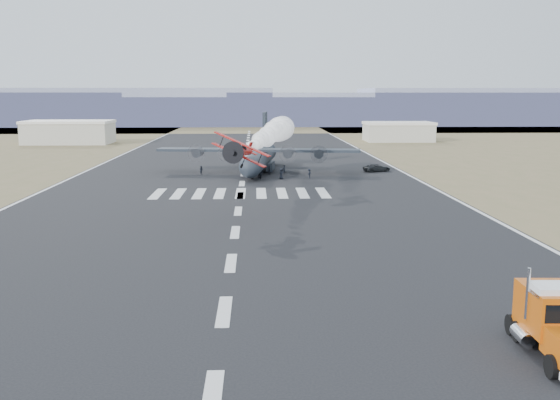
{
  "coord_description": "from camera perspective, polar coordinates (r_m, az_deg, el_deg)",
  "views": [
    {
      "loc": [
        2.1,
        -39.55,
        14.17
      ],
      "look_at": [
        4.53,
        20.35,
        4.0
      ],
      "focal_mm": 40.0,
      "sensor_mm": 36.0,
      "label": 1
    }
  ],
  "objects": [
    {
      "name": "crew_a",
      "position": [
        112.68,
        0.37,
        2.82
      ],
      "size": [
        0.74,
        0.76,
        1.61
      ],
      "primitive_type": "imported",
      "rotation": [
        0.0,
        0.0,
        4.04
      ],
      "color": "black",
      "rests_on": "ground"
    },
    {
      "name": "crew_f",
      "position": [
        106.57,
        -1.87,
        2.48
      ],
      "size": [
        1.64,
        1.54,
        1.83
      ],
      "primitive_type": "imported",
      "rotation": [
        0.0,
        0.0,
        2.42
      ],
      "color": "black",
      "rests_on": "ground"
    },
    {
      "name": "crew_h",
      "position": [
        112.68,
        -7.2,
        2.73
      ],
      "size": [
        0.85,
        0.88,
        1.56
      ],
      "primitive_type": "imported",
      "rotation": [
        0.0,
        0.0,
        2.29
      ],
      "color": "black",
      "rests_on": "ground"
    },
    {
      "name": "crew_e",
      "position": [
        105.68,
        0.12,
        2.43
      ],
      "size": [
        0.97,
        1.06,
        1.85
      ],
      "primitive_type": "imported",
      "rotation": [
        0.0,
        0.0,
        0.95
      ],
      "color": "black",
      "rests_on": "ground"
    },
    {
      "name": "hangar_right",
      "position": [
        194.88,
        10.76,
        6.18
      ],
      "size": [
        20.5,
        12.5,
        5.9
      ],
      "color": "#AFAB9B",
      "rests_on": "ground"
    },
    {
      "name": "support_vehicle",
      "position": [
        117.4,
        8.85,
        2.93
      ],
      "size": [
        5.49,
        3.74,
        1.4
      ],
      "primitive_type": "imported",
      "rotation": [
        0.0,
        0.0,
        1.88
      ],
      "color": "black",
      "rests_on": "ground"
    },
    {
      "name": "ridge_seg_d",
      "position": [
        299.65,
        -2.75,
        8.15
      ],
      "size": [
        150.0,
        50.0,
        13.0
      ],
      "primitive_type": "cube",
      "color": "#8289A6",
      "rests_on": "ground"
    },
    {
      "name": "transport_aircraft",
      "position": [
        116.0,
        -1.89,
        3.98
      ],
      "size": [
        37.12,
        30.47,
        10.71
      ],
      "rotation": [
        0.0,
        0.0,
        -0.12
      ],
      "color": "#1F252E",
      "rests_on": "ground"
    },
    {
      "name": "ridge_seg_c",
      "position": [
        307.02,
        -15.11,
        8.24
      ],
      "size": [
        150.0,
        50.0,
        17.0
      ],
      "primitive_type": "cube",
      "color": "#8289A6",
      "rests_on": "ground"
    },
    {
      "name": "runway_markings",
      "position": [
        100.57,
        -3.5,
        1.51
      ],
      "size": [
        60.0,
        260.0,
        0.01
      ],
      "primitive_type": null,
      "color": "silver",
      "rests_on": "ground"
    },
    {
      "name": "ridge_seg_e",
      "position": [
        306.15,
        9.63,
        8.25
      ],
      "size": [
        150.0,
        50.0,
        15.0
      ],
      "primitive_type": "cube",
      "color": "#8289A6",
      "rests_on": "ground"
    },
    {
      "name": "crew_c",
      "position": [
        106.8,
        2.69,
        2.45
      ],
      "size": [
        0.93,
        1.19,
        1.67
      ],
      "primitive_type": "imported",
      "rotation": [
        0.0,
        0.0,
        4.25
      ],
      "color": "black",
      "rests_on": "ground"
    },
    {
      "name": "aerobatic_biplane",
      "position": [
        70.35,
        -3.59,
        4.47
      ],
      "size": [
        6.47,
        6.28,
        4.03
      ],
      "rotation": [
        0.0,
        0.4,
        -0.15
      ],
      "color": "red"
    },
    {
      "name": "crew_g",
      "position": [
        106.81,
        -1.77,
        2.5
      ],
      "size": [
        0.87,
        0.88,
        1.86
      ],
      "primitive_type": "imported",
      "rotation": [
        0.0,
        0.0,
        0.84
      ],
      "color": "black",
      "rests_on": "ground"
    },
    {
      "name": "scrub_far",
      "position": [
        269.93,
        -2.78,
        6.61
      ],
      "size": [
        500.0,
        80.0,
        0.0
      ],
      "primitive_type": "cube",
      "color": "brown",
      "rests_on": "ground"
    },
    {
      "name": "ground",
      "position": [
        42.06,
        -5.13,
        -10.1
      ],
      "size": [
        500.0,
        500.0,
        0.0
      ],
      "primitive_type": "plane",
      "color": "black",
      "rests_on": "ground"
    },
    {
      "name": "smoke_trail",
      "position": [
        104.2,
        -0.38,
        6.34
      ],
      "size": [
        8.46,
        41.98,
        4.32
      ],
      "rotation": [
        0.0,
        0.0,
        -0.15
      ],
      "color": "white"
    },
    {
      "name": "ridge_seg_f",
      "position": [
        325.76,
        21.01,
        8.0
      ],
      "size": [
        150.0,
        50.0,
        17.0
      ],
      "primitive_type": "cube",
      "color": "#8289A6",
      "rests_on": "ground"
    },
    {
      "name": "semi_truck",
      "position": [
        37.78,
        23.92,
        -10.05
      ],
      "size": [
        3.38,
        9.05,
        4.03
      ],
      "rotation": [
        0.0,
        0.0,
        -0.05
      ],
      "color": "black",
      "rests_on": "ground"
    },
    {
      "name": "hangar_left",
      "position": [
        192.61,
        -18.73,
        5.92
      ],
      "size": [
        24.5,
        14.5,
        6.7
      ],
      "color": "#AFAB9B",
      "rests_on": "ground"
    },
    {
      "name": "crew_b",
      "position": [
        106.09,
        -2.57,
        2.4
      ],
      "size": [
        0.69,
        0.91,
        1.67
      ],
      "primitive_type": "imported",
      "rotation": [
        0.0,
        0.0,
        4.46
      ],
      "color": "black",
      "rests_on": "ground"
    },
    {
      "name": "crew_d",
      "position": [
        111.78,
        -0.99,
        2.76
      ],
      "size": [
        0.66,
        1.02,
        1.6
      ],
      "primitive_type": "imported",
      "rotation": [
        0.0,
        0.0,
        1.36
      ],
      "color": "black",
      "rests_on": "ground"
    }
  ]
}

